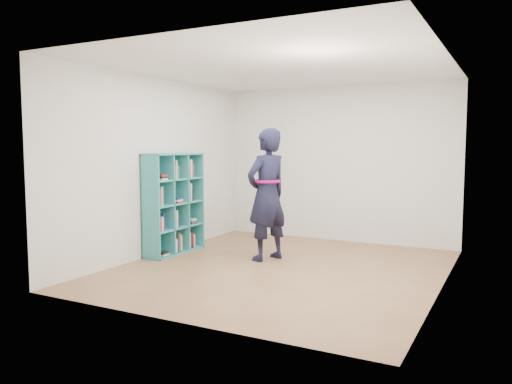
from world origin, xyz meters
The scene contains 9 objects.
floor centered at (0.00, 0.00, 0.00)m, with size 4.50×4.50×0.00m, color brown.
ceiling centered at (0.00, 0.00, 2.60)m, with size 4.50×4.50×0.00m, color white.
wall_left centered at (-2.00, 0.00, 1.30)m, with size 0.02×4.50×2.60m, color silver.
wall_right centered at (2.00, 0.00, 1.30)m, with size 0.02×4.50×2.60m, color silver.
wall_back centered at (0.00, 2.25, 1.30)m, with size 4.00×0.02×2.60m, color silver.
wall_front centered at (0.00, -2.25, 1.30)m, with size 4.00×0.02×2.60m, color silver.
bookshelf centered at (-1.85, 0.15, 0.73)m, with size 0.33×1.12×1.50m.
person centered at (-0.39, 0.39, 0.93)m, with size 0.66×0.79×1.85m.
smartphone centered at (-0.50, 0.52, 1.05)m, with size 0.02×0.08×0.12m.
Camera 1 is at (2.70, -5.84, 1.61)m, focal length 35.00 mm.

